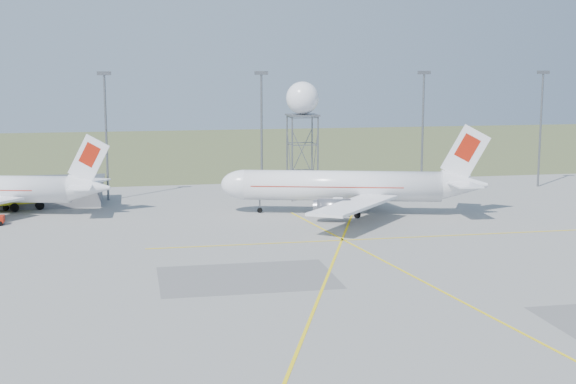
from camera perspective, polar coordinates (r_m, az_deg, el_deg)
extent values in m
plane|color=gray|center=(74.64, 14.36, -8.09)|extent=(400.00, 400.00, 0.00)
cube|color=#495A31|center=(207.66, -2.48, 3.12)|extent=(400.00, 120.00, 0.03)
cube|color=gray|center=(130.36, -17.08, -0.07)|extent=(18.00, 9.00, 3.60)
cube|color=slate|center=(130.08, -17.12, 0.78)|extent=(19.00, 10.00, 0.30)
cylinder|color=slate|center=(130.69, -12.79, 3.75)|extent=(0.36, 0.36, 20.00)
cube|color=slate|center=(130.17, -12.95, 8.23)|extent=(2.20, 0.50, 0.60)
cylinder|color=slate|center=(132.39, -1.89, 4.04)|extent=(0.36, 0.36, 20.00)
cube|color=slate|center=(131.88, -1.91, 8.46)|extent=(2.20, 0.50, 0.60)
cylinder|color=slate|center=(139.68, 9.55, 4.19)|extent=(0.36, 0.36, 20.00)
cube|color=slate|center=(139.20, 9.66, 8.37)|extent=(2.20, 0.50, 0.60)
cylinder|color=slate|center=(148.90, 17.51, 4.19)|extent=(0.36, 0.36, 20.00)
cube|color=slate|center=(148.44, 17.70, 8.11)|extent=(2.20, 0.50, 0.60)
cylinder|color=white|center=(116.63, 3.87, 0.45)|extent=(28.64, 11.77, 4.38)
ellipsoid|color=white|center=(117.54, -3.09, 0.52)|extent=(7.92, 6.08, 4.38)
cube|color=black|center=(117.61, -3.73, 0.85)|extent=(2.24, 2.76, 1.07)
cone|color=white|center=(117.84, 12.43, 0.50)|extent=(7.50, 5.97, 4.38)
cube|color=white|center=(117.26, 12.51, 2.73)|extent=(6.86, 2.17, 8.25)
cube|color=#B21D0B|center=(117.21, 12.63, 3.10)|extent=(3.74, 1.36, 4.23)
cube|color=white|center=(121.12, 11.95, 1.01)|extent=(4.98, 6.74, 0.20)
cube|color=white|center=(114.25, 12.42, 0.52)|extent=(4.98, 6.74, 0.20)
cube|color=white|center=(126.55, 4.63, 0.62)|extent=(8.42, 18.21, 0.39)
cube|color=white|center=(107.08, 4.72, -0.94)|extent=(15.53, 16.64, 0.39)
cylinder|color=slate|center=(123.24, 3.37, -0.06)|extent=(5.11, 3.65, 2.52)
cylinder|color=slate|center=(110.71, 3.28, -1.11)|extent=(5.11, 3.65, 2.52)
cube|color=#B21D0B|center=(116.64, 2.80, 0.51)|extent=(22.31, 10.06, 0.13)
cylinder|color=black|center=(117.89, -2.02, -1.25)|extent=(0.94, 0.94, 0.99)
cube|color=black|center=(117.25, 4.93, -1.34)|extent=(2.80, 6.63, 0.99)
cylinder|color=slate|center=(117.16, 4.93, -1.10)|extent=(0.32, 0.32, 1.97)
cone|color=white|center=(119.10, -13.91, 0.30)|extent=(6.64, 5.23, 3.91)
cube|color=white|center=(118.56, -13.99, 2.26)|extent=(6.14, 1.83, 7.35)
cube|color=#B21D0B|center=(118.43, -13.91, 2.59)|extent=(3.34, 1.15, 3.77)
cube|color=white|center=(122.13, -13.72, 0.75)|extent=(4.35, 5.98, 0.18)
cube|color=white|center=(116.22, -14.59, 0.30)|extent=(4.35, 5.98, 0.18)
cube|color=white|center=(132.17, -18.67, 0.38)|extent=(7.77, 16.25, 0.35)
cylinder|color=slate|center=(126.73, 0.30, 2.36)|extent=(0.25, 0.25, 13.57)
cylinder|color=slate|center=(127.63, 2.14, 2.40)|extent=(0.25, 0.25, 13.57)
cylinder|color=slate|center=(131.67, 1.72, 2.61)|extent=(0.25, 0.25, 13.57)
cylinder|color=slate|center=(130.80, -0.07, 2.57)|extent=(0.25, 0.25, 13.57)
cube|color=slate|center=(128.58, 1.03, 5.49)|extent=(4.78, 4.78, 0.26)
sphere|color=white|center=(128.44, 1.03, 6.70)|extent=(5.22, 5.22, 5.22)
cube|color=#C0C517|center=(126.84, -19.05, -0.19)|extent=(10.81, 6.26, 2.51)
cube|color=#C0C517|center=(127.30, -17.45, 0.39)|extent=(3.55, 3.85, 1.60)
cube|color=black|center=(127.43, -17.10, 0.46)|extent=(0.97, 2.87, 1.14)
cube|color=slate|center=(126.45, -19.59, 0.43)|extent=(6.25, 4.28, 0.46)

